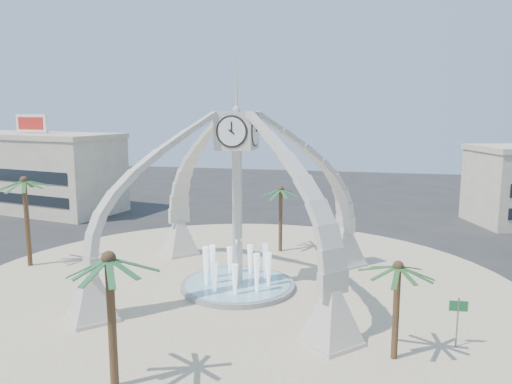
% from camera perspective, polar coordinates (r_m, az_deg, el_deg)
% --- Properties ---
extents(ground, '(140.00, 140.00, 0.00)m').
position_cam_1_polar(ground, '(35.75, -2.10, -10.98)').
color(ground, '#282828').
rests_on(ground, ground).
extents(plaza, '(40.00, 40.00, 0.06)m').
position_cam_1_polar(plaza, '(35.74, -2.10, -10.94)').
color(plaza, beige).
rests_on(plaza, ground).
extents(clock_tower, '(17.94, 17.94, 16.30)m').
position_cam_1_polar(clock_tower, '(34.04, -2.17, -0.69)').
color(clock_tower, '#B8AFA4').
rests_on(clock_tower, ground).
extents(fountain, '(8.00, 8.00, 3.62)m').
position_cam_1_polar(fountain, '(35.65, -2.10, -10.55)').
color(fountain, '#98989B').
rests_on(fountain, ground).
extents(building_nw, '(23.75, 13.73, 11.90)m').
position_cam_1_polar(building_nw, '(68.31, -23.91, 2.18)').
color(building_nw, beige).
rests_on(building_nw, ground).
extents(palm_east, '(4.19, 4.19, 5.53)m').
position_cam_1_polar(palm_east, '(25.62, 15.94, -8.31)').
color(palm_east, brown).
rests_on(palm_east, ground).
extents(palm_west, '(4.49, 4.49, 7.73)m').
position_cam_1_polar(palm_west, '(43.07, -24.99, 1.05)').
color(palm_west, brown).
rests_on(palm_west, ground).
extents(palm_north, '(4.58, 4.58, 6.28)m').
position_cam_1_polar(palm_north, '(43.42, 2.85, 0.21)').
color(palm_north, brown).
rests_on(palm_north, ground).
extents(palm_south, '(4.97, 4.97, 6.84)m').
position_cam_1_polar(palm_south, '(22.74, -16.48, -7.50)').
color(palm_south, brown).
rests_on(palm_south, ground).
extents(street_sign, '(1.02, 0.12, 2.76)m').
position_cam_1_polar(street_sign, '(28.84, 22.09, -12.61)').
color(street_sign, slate).
rests_on(street_sign, ground).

